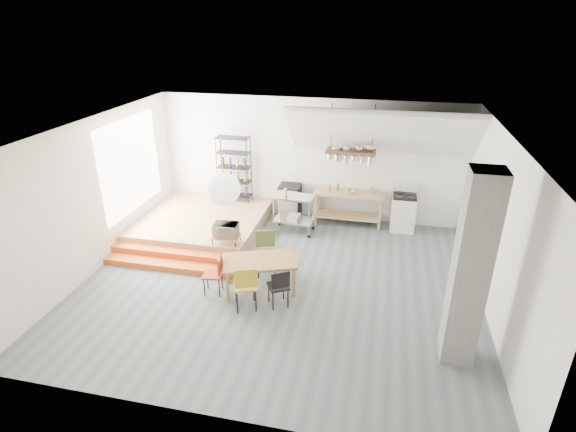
% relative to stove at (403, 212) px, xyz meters
% --- Properties ---
extents(floor, '(8.00, 8.00, 0.00)m').
position_rel_stove_xyz_m(floor, '(-2.50, -3.16, -0.48)').
color(floor, '#525C5F').
rests_on(floor, ground).
extents(wall_back, '(8.00, 0.04, 3.20)m').
position_rel_stove_xyz_m(wall_back, '(-2.50, 0.34, 1.12)').
color(wall_back, silver).
rests_on(wall_back, ground).
extents(wall_left, '(0.04, 7.00, 3.20)m').
position_rel_stove_xyz_m(wall_left, '(-6.50, -3.16, 1.12)').
color(wall_left, silver).
rests_on(wall_left, ground).
extents(wall_right, '(0.04, 7.00, 3.20)m').
position_rel_stove_xyz_m(wall_right, '(1.50, -3.16, 1.12)').
color(wall_right, silver).
rests_on(wall_right, ground).
extents(ceiling, '(8.00, 7.00, 0.02)m').
position_rel_stove_xyz_m(ceiling, '(-2.50, -3.16, 2.72)').
color(ceiling, white).
rests_on(ceiling, wall_back).
extents(slope_ceiling, '(4.40, 1.44, 1.32)m').
position_rel_stove_xyz_m(slope_ceiling, '(-0.70, -0.26, 2.07)').
color(slope_ceiling, white).
rests_on(slope_ceiling, wall_back).
extents(window_pane, '(0.02, 2.50, 2.20)m').
position_rel_stove_xyz_m(window_pane, '(-6.48, -1.66, 1.32)').
color(window_pane, white).
rests_on(window_pane, wall_left).
extents(platform, '(3.00, 3.00, 0.40)m').
position_rel_stove_xyz_m(platform, '(-5.00, -1.16, -0.28)').
color(platform, '#A67C53').
rests_on(platform, ground).
extents(step_lower, '(3.00, 0.35, 0.13)m').
position_rel_stove_xyz_m(step_lower, '(-5.00, -3.11, -0.41)').
color(step_lower, '#D65519').
rests_on(step_lower, ground).
extents(step_upper, '(3.00, 0.35, 0.27)m').
position_rel_stove_xyz_m(step_upper, '(-5.00, -2.76, -0.35)').
color(step_upper, '#D65519').
rests_on(step_upper, ground).
extents(concrete_column, '(0.50, 0.50, 3.20)m').
position_rel_stove_xyz_m(concrete_column, '(0.80, -4.66, 1.12)').
color(concrete_column, slate).
rests_on(concrete_column, ground).
extents(kitchen_counter, '(1.80, 0.60, 0.91)m').
position_rel_stove_xyz_m(kitchen_counter, '(-1.40, -0.01, 0.15)').
color(kitchen_counter, '#A67C53').
rests_on(kitchen_counter, ground).
extents(stove, '(0.60, 0.60, 1.18)m').
position_rel_stove_xyz_m(stove, '(0.00, 0.00, 0.00)').
color(stove, white).
rests_on(stove, ground).
extents(pot_rack, '(1.20, 0.50, 1.43)m').
position_rel_stove_xyz_m(pot_rack, '(-1.37, -0.23, 1.50)').
color(pot_rack, '#432B1B').
rests_on(pot_rack, ceiling).
extents(wire_shelving, '(0.88, 0.38, 1.80)m').
position_rel_stove_xyz_m(wire_shelving, '(-4.50, 0.04, 0.85)').
color(wire_shelving, black).
rests_on(wire_shelving, platform).
extents(microwave_shelf, '(0.60, 0.40, 0.16)m').
position_rel_stove_xyz_m(microwave_shelf, '(-3.90, -2.41, 0.07)').
color(microwave_shelf, '#A67C53').
rests_on(microwave_shelf, platform).
extents(paper_lantern, '(0.60, 0.60, 0.60)m').
position_rel_stove_xyz_m(paper_lantern, '(-3.39, -3.67, 1.72)').
color(paper_lantern, white).
rests_on(paper_lantern, ceiling).
extents(dining_table, '(1.60, 1.23, 0.67)m').
position_rel_stove_xyz_m(dining_table, '(-2.83, -3.47, 0.12)').
color(dining_table, brown).
rests_on(dining_table, ground).
extents(chair_mustard, '(0.56, 0.56, 0.94)m').
position_rel_stove_xyz_m(chair_mustard, '(-2.90, -4.19, 0.08)').
color(chair_mustard, '#B9931F').
rests_on(chair_mustard, ground).
extents(chair_black, '(0.50, 0.50, 0.81)m').
position_rel_stove_xyz_m(chair_black, '(-2.31, -3.96, 0.00)').
color(chair_black, black).
rests_on(chair_black, ground).
extents(chair_olive, '(0.54, 0.54, 0.94)m').
position_rel_stove_xyz_m(chair_olive, '(-2.88, -2.79, 0.08)').
color(chair_olive, '#50602D').
rests_on(chair_olive, ground).
extents(chair_red, '(0.42, 0.42, 0.80)m').
position_rel_stove_xyz_m(chair_red, '(-3.64, -3.77, 0.00)').
color(chair_red, '#A92D18').
rests_on(chair_red, ground).
extents(rolling_cart, '(1.03, 0.62, 0.98)m').
position_rel_stove_xyz_m(rolling_cart, '(-2.70, -0.74, 0.15)').
color(rolling_cart, silver).
rests_on(rolling_cart, ground).
extents(mini_fridge, '(0.56, 0.56, 0.95)m').
position_rel_stove_xyz_m(mini_fridge, '(-2.97, 0.04, -0.01)').
color(mini_fridge, black).
rests_on(mini_fridge, ground).
extents(microwave, '(0.56, 0.40, 0.30)m').
position_rel_stove_xyz_m(microwave, '(-3.90, -2.41, 0.23)').
color(microwave, beige).
rests_on(microwave, microwave_shelf).
extents(bowl, '(0.28, 0.28, 0.05)m').
position_rel_stove_xyz_m(bowl, '(-1.37, -0.06, 0.46)').
color(bowl, silver).
rests_on(bowl, kitchen_counter).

